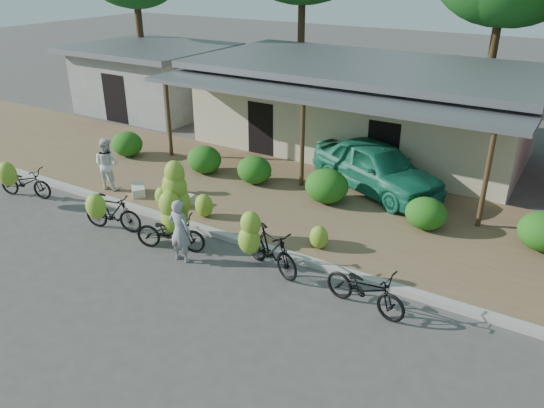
{
  "coord_description": "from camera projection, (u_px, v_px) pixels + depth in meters",
  "views": [
    {
      "loc": [
        7.58,
        -8.11,
        6.89
      ],
      "look_at": [
        1.17,
        2.35,
        1.2
      ],
      "focal_mm": 35.0,
      "sensor_mm": 36.0,
      "label": 1
    }
  ],
  "objects": [
    {
      "name": "ground",
      "position": [
        180.0,
        273.0,
        12.76
      ],
      "size": [
        100.0,
        100.0,
        0.0
      ],
      "primitive_type": "plane",
      "color": "#484542",
      "rests_on": "ground"
    },
    {
      "name": "sidewalk",
      "position": [
        284.0,
        198.0,
        16.6
      ],
      "size": [
        60.0,
        6.0,
        0.12
      ],
      "primitive_type": "cube",
      "color": "olive",
      "rests_on": "ground"
    },
    {
      "name": "curb",
      "position": [
        228.0,
        237.0,
        14.28
      ],
      "size": [
        60.0,
        0.25,
        0.15
      ],
      "primitive_type": "cube",
      "color": "#A8A399",
      "rests_on": "ground"
    },
    {
      "name": "shop_main",
      "position": [
        362.0,
        106.0,
        20.49
      ],
      "size": [
        13.0,
        8.5,
        3.35
      ],
      "color": "#BEB290",
      "rests_on": "ground"
    },
    {
      "name": "shop_grey",
      "position": [
        152.0,
        78.0,
        25.8
      ],
      "size": [
        7.0,
        6.0,
        3.15
      ],
      "color": "#9E9E99",
      "rests_on": "ground"
    },
    {
      "name": "hedge_0",
      "position": [
        127.0,
        144.0,
        19.84
      ],
      "size": [
        1.2,
        1.08,
        0.93
      ],
      "primitive_type": "ellipsoid",
      "color": "#155112",
      "rests_on": "sidewalk"
    },
    {
      "name": "hedge_1",
      "position": [
        204.0,
        159.0,
        18.27
      ],
      "size": [
        1.22,
        1.1,
        0.95
      ],
      "primitive_type": "ellipsoid",
      "color": "#155112",
      "rests_on": "sidewalk"
    },
    {
      "name": "hedge_2",
      "position": [
        254.0,
        170.0,
        17.43
      ],
      "size": [
        1.17,
        1.05,
        0.91
      ],
      "primitive_type": "ellipsoid",
      "color": "#155112",
      "rests_on": "sidewalk"
    },
    {
      "name": "hedge_3",
      "position": [
        327.0,
        186.0,
        16.02
      ],
      "size": [
        1.34,
        1.2,
        1.04
      ],
      "primitive_type": "ellipsoid",
      "color": "#155112",
      "rests_on": "sidewalk"
    },
    {
      "name": "hedge_4",
      "position": [
        426.0,
        213.0,
        14.48
      ],
      "size": [
        1.14,
        1.02,
        0.89
      ],
      "primitive_type": "ellipsoid",
      "color": "#155112",
      "rests_on": "sidewalk"
    },
    {
      "name": "bike_far_left",
      "position": [
        22.0,
        181.0,
        16.55
      ],
      "size": [
        1.94,
        1.44,
        1.4
      ],
      "rotation": [
        0.0,
        0.0,
        1.84
      ],
      "color": "black",
      "rests_on": "ground"
    },
    {
      "name": "bike_left",
      "position": [
        110.0,
        211.0,
        14.47
      ],
      "size": [
        1.83,
        1.32,
        1.37
      ],
      "rotation": [
        0.0,
        0.0,
        1.8
      ],
      "color": "black",
      "rests_on": "ground"
    },
    {
      "name": "bike_center",
      "position": [
        173.0,
        214.0,
        13.69
      ],
      "size": [
        1.98,
        1.43,
        2.26
      ],
      "rotation": [
        0.0,
        0.0,
        1.9
      ],
      "color": "black",
      "rests_on": "ground"
    },
    {
      "name": "bike_right",
      "position": [
        267.0,
        246.0,
        12.54
      ],
      "size": [
        1.96,
        1.41,
        1.76
      ],
      "rotation": [
        0.0,
        0.0,
        1.23
      ],
      "color": "black",
      "rests_on": "ground"
    },
    {
      "name": "bike_far_right",
      "position": [
        365.0,
        289.0,
        11.28
      ],
      "size": [
        2.01,
        0.97,
        1.01
      ],
      "rotation": [
        0.0,
        0.0,
        1.41
      ],
      "color": "black",
      "rests_on": "ground"
    },
    {
      "name": "loose_banana_a",
      "position": [
        163.0,
        196.0,
        15.85
      ],
      "size": [
        0.49,
        0.42,
        0.61
      ],
      "primitive_type": "ellipsoid",
      "color": "#82AC2B",
      "rests_on": "sidewalk"
    },
    {
      "name": "loose_banana_b",
      "position": [
        204.0,
        205.0,
        15.18
      ],
      "size": [
        0.55,
        0.47,
        0.69
      ],
      "primitive_type": "ellipsoid",
      "color": "#82AC2B",
      "rests_on": "sidewalk"
    },
    {
      "name": "loose_banana_c",
      "position": [
        319.0,
        237.0,
        13.52
      ],
      "size": [
        0.49,
        0.42,
        0.62
      ],
      "primitive_type": "ellipsoid",
      "color": "#82AC2B",
      "rests_on": "sidewalk"
    },
    {
      "name": "sack_near",
      "position": [
        180.0,
        199.0,
        16.08
      ],
      "size": [
        0.87,
        0.45,
        0.3
      ],
      "primitive_type": "cube",
      "rotation": [
        0.0,
        0.0,
        0.06
      ],
      "color": "silver",
      "rests_on": "sidewalk"
    },
    {
      "name": "sack_far",
      "position": [
        138.0,
        190.0,
        16.71
      ],
      "size": [
        0.81,
        0.78,
        0.28
      ],
      "primitive_type": "cube",
      "rotation": [
        0.0,
        0.0,
        -0.72
      ],
      "color": "silver",
      "rests_on": "sidewalk"
    },
    {
      "name": "vendor",
      "position": [
        180.0,
        231.0,
        12.98
      ],
      "size": [
        0.62,
        0.42,
        1.66
      ],
      "primitive_type": "imported",
      "rotation": [
        0.0,
        0.0,
        3.19
      ],
      "color": "gray",
      "rests_on": "ground"
    },
    {
      "name": "bystander",
      "position": [
        107.0,
        164.0,
        16.84
      ],
      "size": [
        0.91,
        0.77,
        1.68
      ],
      "primitive_type": "imported",
      "rotation": [
        0.0,
        0.0,
        3.31
      ],
      "color": "silver",
      "rests_on": "sidewalk"
    },
    {
      "name": "teal_van",
      "position": [
        376.0,
        167.0,
        16.75
      ],
      "size": [
        5.0,
        3.59,
        1.58
      ],
      "primitive_type": "imported",
      "rotation": [
        0.0,
        0.0,
        1.15
      ],
      "color": "#1A7857",
      "rests_on": "sidewalk"
    }
  ]
}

